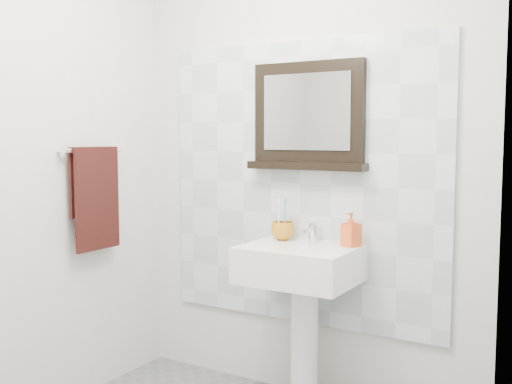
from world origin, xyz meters
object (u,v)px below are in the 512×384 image
toothbrush_cup (283,231)px  soap_dispenser (351,229)px  pedestal_sink (301,282)px  hand_towel (95,190)px  framed_mirror (308,119)px

toothbrush_cup → soap_dispenser: size_ratio=0.72×
pedestal_sink → soap_dispenser: 0.36m
pedestal_sink → toothbrush_cup: bearing=148.0°
toothbrush_cup → hand_towel: hand_towel is taller
soap_dispenser → hand_towel: hand_towel is taller
framed_mirror → hand_towel: bearing=-151.5°
pedestal_sink → hand_towel: (-1.05, -0.35, 0.44)m
toothbrush_cup → hand_towel: (-0.90, -0.45, 0.21)m
pedestal_sink → hand_towel: 1.19m
toothbrush_cup → framed_mirror: (0.10, 0.09, 0.58)m
soap_dispenser → framed_mirror: size_ratio=0.26×
pedestal_sink → soap_dispenser: bearing=26.9°
toothbrush_cup → soap_dispenser: 0.38m
pedestal_sink → toothbrush_cup: pedestal_sink is taller
toothbrush_cup → soap_dispenser: bearing=2.3°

